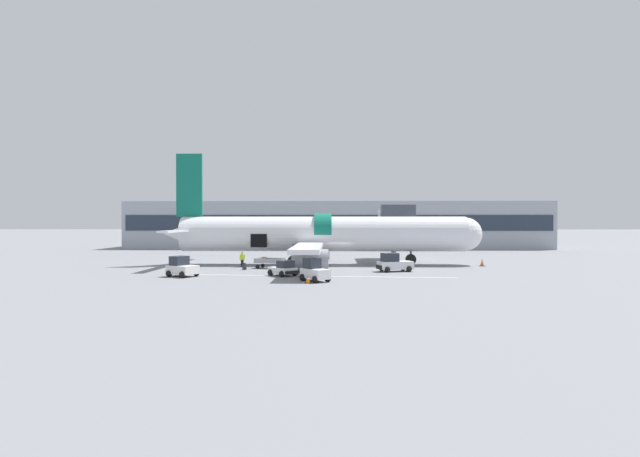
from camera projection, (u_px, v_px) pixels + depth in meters
name	position (u px, v px, depth m)	size (l,w,h in m)	color
ground_plane	(340.00, 267.00, 51.36)	(500.00, 500.00, 0.00)	slate
apron_marking_line	(308.00, 276.00, 42.50)	(24.87, 2.42, 0.01)	silver
terminal_strip	(337.00, 225.00, 89.25)	(72.26, 13.55, 8.07)	#9EA3AD
jet_bridge_stub	(395.00, 221.00, 58.90)	(3.75, 9.21, 6.53)	#4C4C51
airplane	(319.00, 235.00, 53.61)	(34.29, 31.47, 11.98)	silver
baggage_tug_lead	(394.00, 264.00, 46.25)	(3.51, 2.42, 1.73)	silver
baggage_tug_mid	(182.00, 268.00, 42.11)	(2.91, 2.69, 1.72)	silver
baggage_tug_rear	(314.00, 272.00, 38.74)	(2.52, 2.79, 1.79)	white
baggage_tug_spare	(283.00, 269.00, 42.53)	(2.67, 2.67, 1.33)	white
baggage_cart_loading	(270.00, 263.00, 49.47)	(3.85, 2.22, 1.13)	#999BA0
ground_crew_loader_a	(314.00, 258.00, 50.36)	(0.60, 0.51, 1.74)	#2D2D33
ground_crew_loader_b	(242.00, 259.00, 50.75)	(0.55, 0.38, 1.58)	black
ground_crew_driver	(309.00, 260.00, 48.80)	(0.54, 0.54, 1.68)	black
ground_crew_supervisor	(302.00, 258.00, 50.60)	(0.46, 0.63, 1.81)	black
suitcase_on_tarmac_upright	(245.00, 267.00, 48.01)	(0.40, 0.34, 0.64)	#2D2D33
suitcase_on_tarmac_spare	(289.00, 267.00, 47.32)	(0.46, 0.34, 0.80)	olive
safety_cone_nose	(482.00, 263.00, 51.92)	(0.59, 0.59, 0.79)	black
safety_cone_engine_left	(308.00, 279.00, 37.47)	(0.52, 0.52, 0.64)	black
safety_cone_wingtip	(323.00, 268.00, 45.36)	(0.51, 0.51, 0.80)	black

